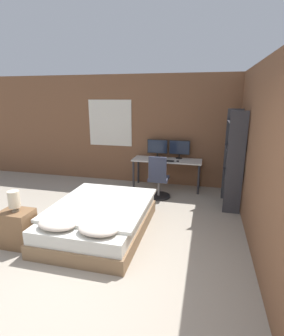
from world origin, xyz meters
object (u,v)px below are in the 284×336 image
object	(u,v)px
desk	(167,163)
bookshelf	(234,157)
bedside_lamp	(14,199)
monitor_right	(179,148)
office_chair	(158,182)
computer_mouse	(178,161)
nightstand	(18,228)
keyboard	(166,161)
monitor_left	(157,147)
bed	(100,219)

from	to	relation	value
desk	bookshelf	xyz separation A→B (m)	(1.43, -0.82, 0.42)
bedside_lamp	bookshelf	xyz separation A→B (m)	(3.18, 2.26, 0.31)
monitor_right	office_chair	xyz separation A→B (m)	(-0.35, -0.85, -0.60)
bedside_lamp	office_chair	distance (m)	2.96
computer_mouse	office_chair	world-z (taller)	office_chair
nightstand	desk	size ratio (longest dim) A/B	0.34
nightstand	keyboard	bearing A→B (deg)	58.89
bedside_lamp	bookshelf	bearing A→B (deg)	35.37
computer_mouse	office_chair	xyz separation A→B (m)	(-0.36, -0.50, -0.37)
bedside_lamp	keyboard	world-z (taller)	bedside_lamp
nightstand	bedside_lamp	distance (m)	0.46
monitor_left	computer_mouse	xyz separation A→B (m)	(0.55, -0.35, -0.24)
monitor_left	office_chair	bearing A→B (deg)	-77.33
bed	monitor_right	size ratio (longest dim) A/B	4.08
nightstand	bookshelf	distance (m)	3.98
office_chair	bookshelf	size ratio (longest dim) A/B	0.49
computer_mouse	desk	bearing A→B (deg)	147.82
desk	keyboard	bearing A→B (deg)	-90.00
bed	bookshelf	xyz separation A→B (m)	(2.17, 1.58, 0.82)
computer_mouse	office_chair	distance (m)	0.71
bed	bookshelf	size ratio (longest dim) A/B	1.05
bed	bedside_lamp	xyz separation A→B (m)	(-1.02, -0.68, 0.51)
bed	monitor_left	world-z (taller)	monitor_left
nightstand	monitor_right	bearing A→B (deg)	58.18
desk	monitor_left	world-z (taller)	monitor_left
office_chair	computer_mouse	bearing A→B (deg)	54.54
monitor_right	keyboard	size ratio (longest dim) A/B	1.32
office_chair	bedside_lamp	bearing A→B (deg)	-124.86
bed	computer_mouse	bearing A→B (deg)	65.54
monitor_right	office_chair	size ratio (longest dim) A/B	0.52
monitor_left	bedside_lamp	bearing A→B (deg)	-114.49
nightstand	monitor_right	size ratio (longest dim) A/B	1.13
desk	nightstand	bearing A→B (deg)	-119.65
bedside_lamp	nightstand	bearing A→B (deg)	-26.57
desk	computer_mouse	bearing A→B (deg)	-32.18
desk	monitor_left	bearing A→B (deg)	146.41
bookshelf	nightstand	bearing A→B (deg)	-144.63
computer_mouse	monitor_right	bearing A→B (deg)	91.55
bed	keyboard	distance (m)	2.40
monitor_left	desk	bearing A→B (deg)	-33.59
keyboard	computer_mouse	size ratio (longest dim) A/B	5.38
bedside_lamp	monitor_left	xyz separation A→B (m)	(1.48, 3.26, 0.23)
nightstand	monitor_left	distance (m)	3.65
monitor_left	computer_mouse	world-z (taller)	monitor_left
bedside_lamp	bookshelf	distance (m)	3.92
nightstand	office_chair	xyz separation A→B (m)	(1.68, 2.41, 0.09)
monitor_right	computer_mouse	bearing A→B (deg)	-88.45
bed	computer_mouse	world-z (taller)	computer_mouse
monitor_right	computer_mouse	xyz separation A→B (m)	(0.01, -0.35, -0.24)
nightstand	computer_mouse	world-z (taller)	computer_mouse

